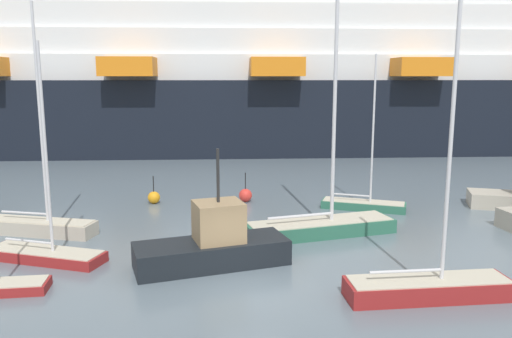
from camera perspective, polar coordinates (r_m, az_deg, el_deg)
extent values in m
plane|color=slate|center=(18.71, -0.32, -13.39)|extent=(600.00, 600.00, 0.00)
cube|color=#2D6B51|center=(24.94, 7.21, -6.54)|extent=(7.49, 4.09, 0.66)
cube|color=beige|center=(24.84, 7.23, -5.77)|extent=(7.17, 3.85, 0.04)
cylinder|color=silver|center=(24.13, 8.87, 9.87)|extent=(0.17, 0.17, 13.47)
cylinder|color=silver|center=(24.34, 4.99, -5.26)|extent=(3.15, 1.16, 0.14)
cube|color=#BCB29E|center=(26.89, -22.98, -6.03)|extent=(5.64, 2.31, 0.67)
cube|color=beige|center=(26.79, -23.03, -5.30)|extent=(5.41, 2.17, 0.04)
cylinder|color=silver|center=(25.71, -23.01, 5.56)|extent=(0.13, 0.13, 10.17)
cylinder|color=silver|center=(27.17, -24.47, -4.48)|extent=(2.45, 0.58, 0.11)
cube|color=maroon|center=(18.95, 18.69, -12.58)|extent=(5.84, 2.13, 0.65)
cube|color=beige|center=(18.82, 18.75, -11.60)|extent=(5.60, 1.99, 0.04)
cylinder|color=silver|center=(17.84, 20.98, 3.30)|extent=(0.14, 0.14, 9.80)
cylinder|color=silver|center=(18.37, 16.43, -10.91)|extent=(2.56, 0.42, 0.11)
cube|color=maroon|center=(23.14, -22.53, -8.93)|extent=(5.31, 2.70, 0.42)
cube|color=beige|center=(23.07, -22.57, -8.39)|extent=(5.08, 2.54, 0.04)
cylinder|color=silver|center=(21.88, -22.49, 1.98)|extent=(0.12, 0.12, 8.46)
cylinder|color=silver|center=(23.43, -24.06, -7.37)|extent=(2.25, 0.71, 0.10)
cube|color=#2D6B51|center=(29.98, 11.91, -4.01)|extent=(4.88, 2.59, 0.44)
cube|color=beige|center=(29.92, 11.93, -3.56)|extent=(4.67, 2.44, 0.04)
cylinder|color=silver|center=(29.19, 12.97, 4.29)|extent=(0.11, 0.11, 8.30)
cylinder|color=silver|center=(29.91, 10.65, -2.87)|extent=(2.06, 0.71, 0.09)
cube|color=black|center=(20.87, -4.98, -9.38)|extent=(6.48, 4.08, 1.01)
cube|color=#A3845B|center=(20.54, -4.21, -5.87)|extent=(2.32, 2.15, 1.60)
cylinder|color=#262626|center=(20.10, -4.28, -0.74)|extent=(0.12, 0.12, 2.14)
sphere|color=orange|center=(31.24, -11.35, -3.14)|extent=(0.73, 0.73, 0.73)
cylinder|color=black|center=(31.06, -11.40, -1.64)|extent=(0.06, 0.06, 0.94)
sphere|color=red|center=(31.05, -1.19, -2.95)|extent=(0.80, 0.80, 0.80)
cylinder|color=black|center=(30.86, -1.19, -1.32)|extent=(0.06, 0.06, 1.00)
cube|color=black|center=(58.48, 14.30, 6.14)|extent=(131.72, 27.17, 7.19)
cube|color=white|center=(58.35, 14.51, 10.82)|extent=(121.13, 24.27, 2.35)
cube|color=white|center=(58.43, 14.61, 13.12)|extent=(113.86, 22.81, 2.35)
cube|color=white|center=(58.61, 14.72, 15.42)|extent=(106.59, 21.36, 2.35)
cube|color=white|center=(58.88, 14.83, 17.70)|extent=(99.33, 19.90, 2.35)
cube|color=orange|center=(46.92, -14.09, 11.04)|extent=(4.95, 3.97, 1.65)
cube|color=orange|center=(46.34, 2.33, 11.35)|extent=(4.95, 3.97, 1.65)
cube|color=orange|center=(49.36, 17.90, 10.80)|extent=(4.95, 3.97, 1.65)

